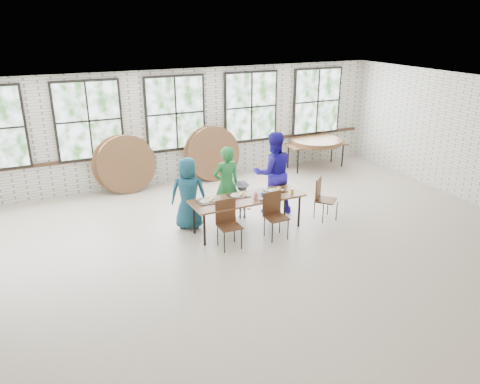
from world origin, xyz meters
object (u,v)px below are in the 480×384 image
(chair_near_left, at_px, (227,219))
(chair_near_right, at_px, (274,211))
(dining_table, at_px, (248,200))
(storage_table, at_px, (316,145))

(chair_near_left, height_order, chair_near_right, same)
(dining_table, distance_m, chair_near_left, 0.84)
(chair_near_left, relative_size, storage_table, 0.51)
(chair_near_left, distance_m, chair_near_right, 1.02)
(dining_table, xyz_separation_m, chair_near_right, (0.36, -0.50, -0.13))
(chair_near_left, bearing_deg, dining_table, 36.78)
(chair_near_left, distance_m, storage_table, 5.68)
(chair_near_left, xyz_separation_m, storage_table, (4.40, 3.58, 0.13))
(dining_table, relative_size, chair_near_right, 2.54)
(chair_near_right, xyz_separation_m, storage_table, (3.38, 3.60, 0.13))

